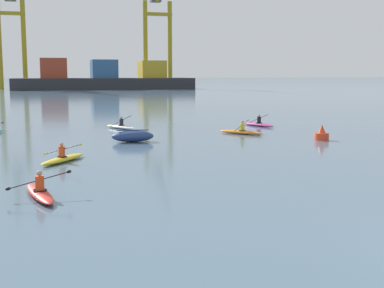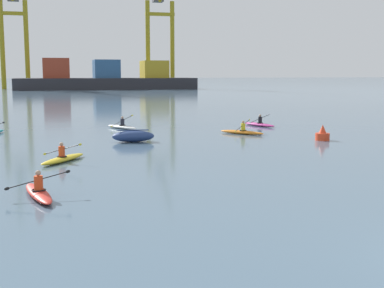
{
  "view_description": "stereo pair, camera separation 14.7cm",
  "coord_description": "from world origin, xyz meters",
  "px_view_note": "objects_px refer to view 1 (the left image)",
  "views": [
    {
      "loc": [
        -9.91,
        -8.54,
        4.27
      ],
      "look_at": [
        -2.66,
        16.99,
        0.6
      ],
      "focal_mm": 48.49,
      "sensor_mm": 36.0,
      "label": 1
    },
    {
      "loc": [
        -9.77,
        -8.58,
        4.27
      ],
      "look_at": [
        -2.66,
        16.99,
        0.6
      ],
      "focal_mm": 48.49,
      "sensor_mm": 36.0,
      "label": 2
    }
  ],
  "objects_px": {
    "gantry_crane_west_mid": "(158,29)",
    "kayak_white": "(121,126)",
    "kayak_magenta": "(258,124)",
    "kayak_orange": "(241,132)",
    "channel_buoy": "(322,135)",
    "kayak_red": "(40,192)",
    "container_barge": "(104,79)",
    "capsized_dinghy": "(133,136)",
    "kayak_yellow": "(63,158)",
    "gantry_crane_west": "(11,27)"
  },
  "relations": [
    {
      "from": "gantry_crane_west_mid",
      "to": "kayak_white",
      "type": "distance_m",
      "value": 107.05
    },
    {
      "from": "kayak_magenta",
      "to": "kayak_orange",
      "type": "distance_m",
      "value": 5.71
    },
    {
      "from": "channel_buoy",
      "to": "kayak_magenta",
      "type": "height_order",
      "value": "channel_buoy"
    },
    {
      "from": "kayak_red",
      "to": "container_barge",
      "type": "bearing_deg",
      "value": 82.67
    },
    {
      "from": "kayak_magenta",
      "to": "kayak_white",
      "type": "bearing_deg",
      "value": 174.2
    },
    {
      "from": "kayak_red",
      "to": "kayak_orange",
      "type": "relative_size",
      "value": 1.15
    },
    {
      "from": "gantry_crane_west_mid",
      "to": "kayak_white",
      "type": "xyz_separation_m",
      "value": [
        -25.12,
        -102.81,
        -16.04
      ]
    },
    {
      "from": "capsized_dinghy",
      "to": "container_barge",
      "type": "bearing_deg",
      "value": 84.72
    },
    {
      "from": "kayak_yellow",
      "to": "kayak_red",
      "type": "relative_size",
      "value": 0.9
    },
    {
      "from": "kayak_red",
      "to": "kayak_white",
      "type": "distance_m",
      "value": 21.98
    },
    {
      "from": "kayak_white",
      "to": "gantry_crane_west",
      "type": "bearing_deg",
      "value": 97.25
    },
    {
      "from": "capsized_dinghy",
      "to": "channel_buoy",
      "type": "xyz_separation_m",
      "value": [
        11.71,
        -2.43,
        0.01
      ]
    },
    {
      "from": "gantry_crane_west",
      "to": "kayak_yellow",
      "type": "height_order",
      "value": "gantry_crane_west"
    },
    {
      "from": "kayak_yellow",
      "to": "kayak_magenta",
      "type": "distance_m",
      "value": 20.33
    },
    {
      "from": "kayak_red",
      "to": "kayak_white",
      "type": "relative_size",
      "value": 1.06
    },
    {
      "from": "gantry_crane_west_mid",
      "to": "capsized_dinghy",
      "type": "bearing_deg",
      "value": -102.98
    },
    {
      "from": "channel_buoy",
      "to": "kayak_orange",
      "type": "height_order",
      "value": "kayak_orange"
    },
    {
      "from": "kayak_magenta",
      "to": "gantry_crane_west",
      "type": "bearing_deg",
      "value": 102.94
    },
    {
      "from": "capsized_dinghy",
      "to": "kayak_orange",
      "type": "height_order",
      "value": "kayak_orange"
    },
    {
      "from": "kayak_magenta",
      "to": "kayak_white",
      "type": "distance_m",
      "value": 10.94
    },
    {
      "from": "gantry_crane_west",
      "to": "kayak_white",
      "type": "distance_m",
      "value": 105.58
    },
    {
      "from": "kayak_red",
      "to": "gantry_crane_west_mid",
      "type": "bearing_deg",
      "value": 75.99
    },
    {
      "from": "container_barge",
      "to": "capsized_dinghy",
      "type": "height_order",
      "value": "container_barge"
    },
    {
      "from": "gantry_crane_west",
      "to": "kayak_magenta",
      "type": "xyz_separation_m",
      "value": [
        24.06,
        -104.69,
        -15.63
      ]
    },
    {
      "from": "capsized_dinghy",
      "to": "channel_buoy",
      "type": "bearing_deg",
      "value": -11.72
    },
    {
      "from": "capsized_dinghy",
      "to": "kayak_white",
      "type": "xyz_separation_m",
      "value": [
        0.37,
        7.82,
        -0.18
      ]
    },
    {
      "from": "kayak_yellow",
      "to": "kayak_orange",
      "type": "height_order",
      "value": "kayak_orange"
    },
    {
      "from": "kayak_magenta",
      "to": "kayak_white",
      "type": "xyz_separation_m",
      "value": [
        -10.88,
        1.11,
        0.0
      ]
    },
    {
      "from": "gantry_crane_west_mid",
      "to": "channel_buoy",
      "type": "height_order",
      "value": "gantry_crane_west_mid"
    },
    {
      "from": "gantry_crane_west_mid",
      "to": "kayak_white",
      "type": "relative_size",
      "value": 9.89
    },
    {
      "from": "gantry_crane_west",
      "to": "kayak_orange",
      "type": "height_order",
      "value": "gantry_crane_west"
    },
    {
      "from": "capsized_dinghy",
      "to": "kayak_magenta",
      "type": "distance_m",
      "value": 13.1
    },
    {
      "from": "capsized_dinghy",
      "to": "kayak_white",
      "type": "distance_m",
      "value": 7.83
    },
    {
      "from": "gantry_crane_west_mid",
      "to": "kayak_orange",
      "type": "relative_size",
      "value": 10.75
    },
    {
      "from": "container_barge",
      "to": "kayak_white",
      "type": "height_order",
      "value": "container_barge"
    },
    {
      "from": "gantry_crane_west",
      "to": "kayak_white",
      "type": "height_order",
      "value": "gantry_crane_west"
    },
    {
      "from": "container_barge",
      "to": "gantry_crane_west_mid",
      "type": "relative_size",
      "value": 1.41
    },
    {
      "from": "gantry_crane_west",
      "to": "capsized_dinghy",
      "type": "distance_m",
      "value": 113.19
    },
    {
      "from": "gantry_crane_west_mid",
      "to": "kayak_magenta",
      "type": "relative_size",
      "value": 9.5
    },
    {
      "from": "container_barge",
      "to": "kayak_orange",
      "type": "xyz_separation_m",
      "value": [
        -1.53,
        -100.8,
        -2.47
      ]
    },
    {
      "from": "channel_buoy",
      "to": "kayak_orange",
      "type": "bearing_deg",
      "value": 129.98
    },
    {
      "from": "channel_buoy",
      "to": "kayak_white",
      "type": "relative_size",
      "value": 0.31
    },
    {
      "from": "kayak_yellow",
      "to": "kayak_white",
      "type": "relative_size",
      "value": 0.95
    },
    {
      "from": "gantry_crane_west_mid",
      "to": "channel_buoy",
      "type": "bearing_deg",
      "value": -96.95
    },
    {
      "from": "kayak_magenta",
      "to": "channel_buoy",
      "type": "bearing_deg",
      "value": -87.1
    },
    {
      "from": "gantry_crane_west",
      "to": "kayak_yellow",
      "type": "relative_size",
      "value": 10.64
    },
    {
      "from": "gantry_crane_west_mid",
      "to": "kayak_magenta",
      "type": "xyz_separation_m",
      "value": [
        -14.24,
        -103.92,
        -16.04
      ]
    },
    {
      "from": "container_barge",
      "to": "gantry_crane_west",
      "type": "relative_size",
      "value": 1.37
    },
    {
      "from": "kayak_orange",
      "to": "container_barge",
      "type": "bearing_deg",
      "value": 89.13
    },
    {
      "from": "capsized_dinghy",
      "to": "channel_buoy",
      "type": "height_order",
      "value": "channel_buoy"
    }
  ]
}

